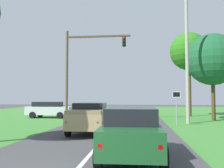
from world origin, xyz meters
TOP-DOWN VIEW (x-y plane):
  - ground_plane at (0.00, 9.63)m, footprint 120.00×120.00m
  - red_suv_near at (1.58, 3.85)m, footprint 2.26×4.69m
  - pickup_truck_lead at (-1.11, 9.87)m, footprint 2.33×5.24m
  - traffic_light at (-3.51, 17.64)m, footprint 6.15×0.40m
  - keep_moving_sign at (4.69, 14.19)m, footprint 0.60×0.09m
  - oak_tree_right at (8.83, 19.22)m, footprint 4.92×4.92m
  - crossing_suv_far at (-7.69, 20.65)m, footprint 4.81×2.26m
  - utility_pole_right at (5.89, 16.14)m, footprint 0.28×0.28m
  - extra_tree_1 at (7.65, 24.32)m, footprint 4.39×4.39m

SIDE VIEW (x-z plane):
  - ground_plane at x=0.00m, z-range 0.00..0.00m
  - crossing_suv_far at x=-7.69m, z-range 0.06..1.76m
  - red_suv_near at x=1.58m, z-range 0.06..1.85m
  - pickup_truck_lead at x=-1.11m, z-range 0.04..1.88m
  - keep_moving_sign at x=4.69m, z-range 0.37..3.12m
  - utility_pole_right at x=5.89m, z-range 0.00..10.49m
  - traffic_light at x=-3.51m, z-range 1.21..9.70m
  - oak_tree_right at x=8.83m, z-range 1.64..9.89m
  - extra_tree_1 at x=7.65m, z-range 2.62..12.33m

